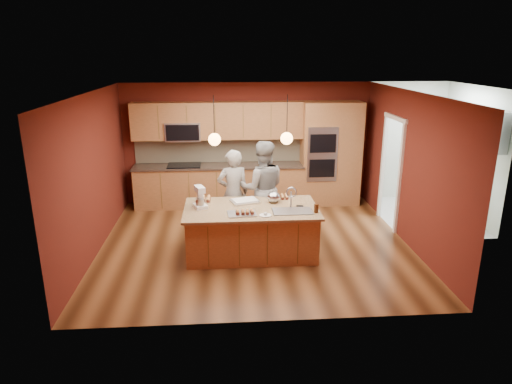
{
  "coord_description": "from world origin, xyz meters",
  "views": [
    {
      "loc": [
        -0.53,
        -7.63,
        3.37
      ],
      "look_at": [
        0.01,
        -0.1,
        1.01
      ],
      "focal_mm": 32.0,
      "sensor_mm": 36.0,
      "label": 1
    }
  ],
  "objects": [
    {
      "name": "dryer",
      "position": [
        4.18,
        1.49,
        0.49
      ],
      "size": [
        0.71,
        0.73,
        0.97
      ],
      "primitive_type": "cube",
      "rotation": [
        0.0,
        0.0,
        -0.2
      ],
      "color": "white",
      "rests_on": "floor"
    },
    {
      "name": "person_right",
      "position": [
        0.17,
        0.49,
        0.9
      ],
      "size": [
        0.88,
        0.68,
        1.8
      ],
      "primitive_type": "imported",
      "rotation": [
        0.0,
        0.0,
        3.14
      ],
      "color": "slate",
      "rests_on": "floor"
    },
    {
      "name": "plate",
      "position": [
        0.11,
        -0.8,
        0.84
      ],
      "size": [
        0.19,
        0.19,
        0.01
      ],
      "primitive_type": "cylinder",
      "color": "silver",
      "rests_on": "island"
    },
    {
      "name": "doorway_trim",
      "position": [
        2.73,
        0.8,
        1.05
      ],
      "size": [
        0.08,
        1.11,
        2.2
      ],
      "primitive_type": null,
      "color": "white",
      "rests_on": "wall_right"
    },
    {
      "name": "wall_back",
      "position": [
        0.0,
        2.5,
        1.35
      ],
      "size": [
        5.5,
        0.0,
        5.5
      ],
      "primitive_type": "plane",
      "rotation": [
        1.57,
        0.0,
        0.0
      ],
      "color": "#561A12",
      "rests_on": "ground"
    },
    {
      "name": "wall_front",
      "position": [
        0.0,
        -2.5,
        1.35
      ],
      "size": [
        5.5,
        0.0,
        5.5
      ],
      "primitive_type": "plane",
      "rotation": [
        -1.57,
        0.0,
        0.0
      ],
      "color": "#561A12",
      "rests_on": "ground"
    },
    {
      "name": "person_left",
      "position": [
        -0.37,
        0.49,
        0.82
      ],
      "size": [
        0.66,
        0.5,
        1.64
      ],
      "primitive_type": "imported",
      "rotation": [
        0.0,
        0.0,
        3.33
      ],
      "color": "black",
      "rests_on": "floor"
    },
    {
      "name": "stand_mixer",
      "position": [
        -0.94,
        -0.31,
        0.99
      ],
      "size": [
        0.27,
        0.31,
        0.37
      ],
      "rotation": [
        0.0,
        0.0,
        0.35
      ],
      "color": "white",
      "rests_on": "island"
    },
    {
      "name": "pendant_left",
      "position": [
        -0.67,
        -0.4,
        2.0
      ],
      "size": [
        0.2,
        0.2,
        0.8
      ],
      "color": "black",
      "rests_on": "ceiling"
    },
    {
      "name": "ceiling",
      "position": [
        0.0,
        0.0,
        2.7
      ],
      "size": [
        5.5,
        5.5,
        0.0
      ],
      "primitive_type": "plane",
      "rotation": [
        3.14,
        0.0,
        0.0
      ],
      "color": "white",
      "rests_on": "ground"
    },
    {
      "name": "cupcakes_right",
      "position": [
        0.5,
        0.08,
        0.86
      ],
      "size": [
        0.22,
        0.22,
        0.07
      ],
      "primitive_type": null,
      "color": "tan",
      "rests_on": "island"
    },
    {
      "name": "cabinet_run",
      "position": [
        -0.68,
        2.25,
        0.98
      ],
      "size": [
        3.74,
        0.64,
        2.3
      ],
      "color": "brown",
      "rests_on": "floor"
    },
    {
      "name": "oven_column",
      "position": [
        1.85,
        2.19,
        1.15
      ],
      "size": [
        1.3,
        0.62,
        2.3
      ],
      "color": "brown",
      "rests_on": "floor"
    },
    {
      "name": "sheet_cake",
      "position": [
        -0.18,
        -0.09,
        0.85
      ],
      "size": [
        0.55,
        0.47,
        0.05
      ],
      "rotation": [
        0.0,
        0.0,
        0.31
      ],
      "color": "silver",
      "rests_on": "island"
    },
    {
      "name": "island",
      "position": [
        -0.08,
        -0.4,
        0.42
      ],
      "size": [
        2.25,
        1.26,
        1.21
      ],
      "color": "brown",
      "rests_on": "floor"
    },
    {
      "name": "cupcakes_left",
      "position": [
        -0.9,
        0.03,
        0.87
      ],
      "size": [
        0.26,
        0.26,
        0.08
      ],
      "primitive_type": null,
      "color": "tan",
      "rests_on": "island"
    },
    {
      "name": "cooling_rack",
      "position": [
        -0.26,
        -0.7,
        0.84
      ],
      "size": [
        0.48,
        0.36,
        0.02
      ],
      "primitive_type": "cube",
      "rotation": [
        0.0,
        0.0,
        0.08
      ],
      "color": "#9D9EA4",
      "rests_on": "island"
    },
    {
      "name": "wall_left",
      "position": [
        -2.75,
        0.0,
        1.35
      ],
      "size": [
        0.0,
        5.0,
        5.0
      ],
      "primitive_type": "plane",
      "rotation": [
        1.57,
        0.0,
        1.57
      ],
      "color": "#561A12",
      "rests_on": "ground"
    },
    {
      "name": "laundry_room",
      "position": [
        4.35,
        1.2,
        1.95
      ],
      "size": [
        2.6,
        2.7,
        2.7
      ],
      "color": "#BBBBB4",
      "rests_on": "ground"
    },
    {
      "name": "washer",
      "position": [
        4.21,
        0.78,
        0.53
      ],
      "size": [
        0.74,
        0.76,
        1.05
      ],
      "primitive_type": "cube",
      "rotation": [
        0.0,
        0.0,
        0.15
      ],
      "color": "white",
      "rests_on": "floor"
    },
    {
      "name": "mixing_bowl",
      "position": [
        0.32,
        -0.13,
        0.92
      ],
      "size": [
        0.24,
        0.24,
        0.2
      ],
      "primitive_type": "ellipsoid",
      "color": "#B0B3B8",
      "rests_on": "island"
    },
    {
      "name": "tumbler",
      "position": [
        0.95,
        -0.71,
        0.9
      ],
      "size": [
        0.07,
        0.07,
        0.15
      ],
      "primitive_type": "cylinder",
      "color": "#391B0A",
      "rests_on": "island"
    },
    {
      "name": "phone",
      "position": [
        0.74,
        -0.37,
        0.83
      ],
      "size": [
        0.13,
        0.09,
        0.01
      ],
      "primitive_type": "cube",
      "rotation": [
        0.0,
        0.0,
        -0.2
      ],
      "color": "black",
      "rests_on": "island"
    },
    {
      "name": "wall_right",
      "position": [
        2.75,
        0.0,
        1.35
      ],
      "size": [
        0.0,
        5.0,
        5.0
      ],
      "primitive_type": "plane",
      "rotation": [
        1.57,
        0.0,
        -1.57
      ],
      "color": "#561A12",
      "rests_on": "ground"
    },
    {
      "name": "floor",
      "position": [
        0.0,
        0.0,
        0.0
      ],
      "size": [
        5.5,
        5.5,
        0.0
      ],
      "primitive_type": "plane",
      "color": "#412310",
      "rests_on": "ground"
    },
    {
      "name": "pendant_right",
      "position": [
        0.49,
        -0.4,
        2.0
      ],
      "size": [
        0.2,
        0.2,
        0.8
      ],
      "color": "black",
      "rests_on": "ceiling"
    },
    {
      "name": "cupcakes_rack",
      "position": [
        -0.21,
        -0.74,
        0.88
      ],
      "size": [
        0.31,
        0.15,
        0.07
      ],
      "primitive_type": null,
      "color": "tan",
      "rests_on": "island"
    }
  ]
}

